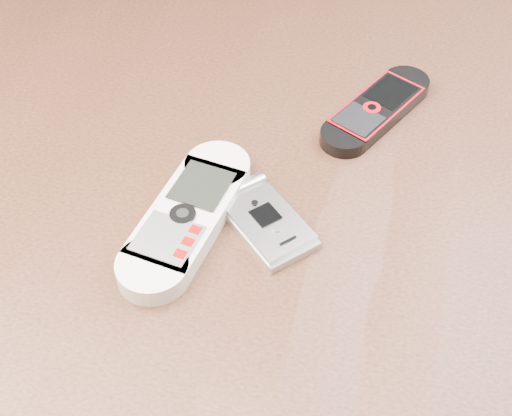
% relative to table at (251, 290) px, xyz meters
% --- Properties ---
extents(table, '(1.20, 0.80, 0.75)m').
position_rel_table_xyz_m(table, '(0.00, 0.00, 0.00)').
color(table, black).
rests_on(table, ground).
extents(nokia_white, '(0.09, 0.18, 0.02)m').
position_rel_table_xyz_m(nokia_white, '(-0.05, -0.02, 0.12)').
color(nokia_white, white).
rests_on(nokia_white, table).
extents(nokia_black_red, '(0.11, 0.15, 0.01)m').
position_rel_table_xyz_m(nokia_black_red, '(0.09, 0.15, 0.11)').
color(nokia_black_red, black).
rests_on(nokia_black_red, table).
extents(motorola_razr, '(0.10, 0.10, 0.01)m').
position_rel_table_xyz_m(motorola_razr, '(0.02, -0.01, 0.11)').
color(motorola_razr, silver).
rests_on(motorola_razr, table).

